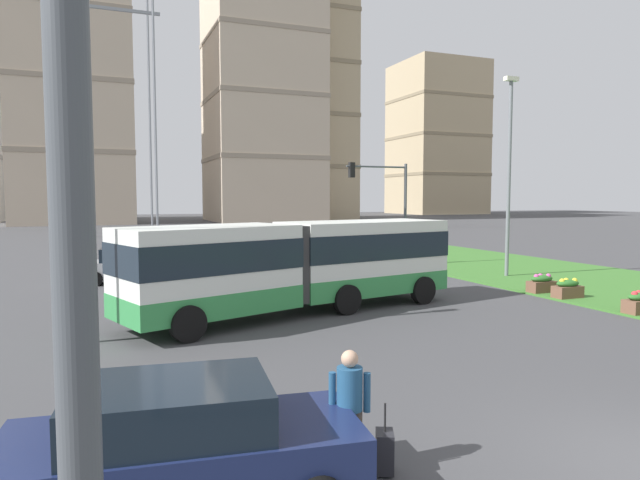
{
  "coord_description": "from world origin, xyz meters",
  "views": [
    {
      "loc": [
        -7.41,
        -5.24,
        3.83
      ],
      "look_at": [
        0.57,
        14.82,
        2.2
      ],
      "focal_mm": 31.39,
      "sensor_mm": 36.0,
      "label": 1
    }
  ],
  "objects_px": {
    "pedestrian_crossing": "(350,402)",
    "streetlight_median": "(509,169)",
    "rolling_suitcase": "(385,451)",
    "apartment_tower_westcentre": "(71,88)",
    "flower_planter_3": "(568,288)",
    "traffic_light_far_right": "(386,196)",
    "articulated_bus": "(298,264)",
    "car_silver_hatch": "(132,266)",
    "apartment_tower_centre": "(262,72)",
    "traffic_light_near_left": "(388,122)",
    "flower_planter_2": "(640,302)",
    "apartment_tower_eastcentre": "(302,72)",
    "apartment_tower_east": "(437,139)",
    "streetlight_left": "(49,143)",
    "car_navy_sedan": "(181,447)",
    "flower_planter_4": "(542,283)"
  },
  "relations": [
    {
      "from": "pedestrian_crossing",
      "to": "apartment_tower_westcentre",
      "type": "height_order",
      "value": "apartment_tower_westcentre"
    },
    {
      "from": "articulated_bus",
      "to": "flower_planter_4",
      "type": "distance_m",
      "value": 10.34
    },
    {
      "from": "car_navy_sedan",
      "to": "apartment_tower_centre",
      "type": "xyz_separation_m",
      "value": [
        25.22,
        84.76,
        23.95
      ]
    },
    {
      "from": "car_silver_hatch",
      "to": "streetlight_median",
      "type": "relative_size",
      "value": 0.48
    },
    {
      "from": "flower_planter_2",
      "to": "apartment_tower_eastcentre",
      "type": "distance_m",
      "value": 90.41
    },
    {
      "from": "car_silver_hatch",
      "to": "apartment_tower_westcentre",
      "type": "xyz_separation_m",
      "value": [
        -4.43,
        64.13,
        19.07
      ]
    },
    {
      "from": "rolling_suitcase",
      "to": "apartment_tower_centre",
      "type": "relative_size",
      "value": 0.02
    },
    {
      "from": "rolling_suitcase",
      "to": "apartment_tower_eastcentre",
      "type": "relative_size",
      "value": 0.02
    },
    {
      "from": "pedestrian_crossing",
      "to": "apartment_tower_centre",
      "type": "distance_m",
      "value": 90.94
    },
    {
      "from": "articulated_bus",
      "to": "apartment_tower_westcentre",
      "type": "bearing_deg",
      "value": 97.11
    },
    {
      "from": "articulated_bus",
      "to": "flower_planter_2",
      "type": "bearing_deg",
      "value": -23.52
    },
    {
      "from": "traffic_light_far_right",
      "to": "apartment_tower_centre",
      "type": "distance_m",
      "value": 68.58
    },
    {
      "from": "car_silver_hatch",
      "to": "pedestrian_crossing",
      "type": "height_order",
      "value": "pedestrian_crossing"
    },
    {
      "from": "pedestrian_crossing",
      "to": "flower_planter_2",
      "type": "xyz_separation_m",
      "value": [
        13.2,
        6.0,
        -0.58
      ]
    },
    {
      "from": "articulated_bus",
      "to": "streetlight_median",
      "type": "bearing_deg",
      "value": 19.08
    },
    {
      "from": "flower_planter_3",
      "to": "streetlight_left",
      "type": "height_order",
      "value": "streetlight_left"
    },
    {
      "from": "apartment_tower_east",
      "to": "traffic_light_near_left",
      "type": "bearing_deg",
      "value": -123.49
    },
    {
      "from": "apartment_tower_westcentre",
      "to": "flower_planter_2",
      "type": "bearing_deg",
      "value": -76.0
    },
    {
      "from": "rolling_suitcase",
      "to": "traffic_light_near_left",
      "type": "xyz_separation_m",
      "value": [
        -2.4,
        -4.42,
        3.86
      ]
    },
    {
      "from": "flower_planter_2",
      "to": "apartment_tower_centre",
      "type": "bearing_deg",
      "value": 82.97
    },
    {
      "from": "traffic_light_near_left",
      "to": "flower_planter_2",
      "type": "bearing_deg",
      "value": 35.03
    },
    {
      "from": "rolling_suitcase",
      "to": "flower_planter_3",
      "type": "xyz_separation_m",
      "value": [
        12.75,
        9.24,
        0.11
      ]
    },
    {
      "from": "flower_planter_4",
      "to": "apartment_tower_centre",
      "type": "bearing_deg",
      "value": 82.56
    },
    {
      "from": "apartment_tower_westcentre",
      "to": "traffic_light_near_left",
      "type": "bearing_deg",
      "value": -87.24
    },
    {
      "from": "car_silver_hatch",
      "to": "traffic_light_far_right",
      "type": "distance_m",
      "value": 13.77
    },
    {
      "from": "rolling_suitcase",
      "to": "apartment_tower_east",
      "type": "bearing_deg",
      "value": 56.32
    },
    {
      "from": "flower_planter_3",
      "to": "streetlight_median",
      "type": "bearing_deg",
      "value": 71.37
    },
    {
      "from": "pedestrian_crossing",
      "to": "streetlight_median",
      "type": "distance_m",
      "value": 21.47
    },
    {
      "from": "flower_planter_2",
      "to": "apartment_tower_centre",
      "type": "height_order",
      "value": "apartment_tower_centre"
    },
    {
      "from": "apartment_tower_eastcentre",
      "to": "apartment_tower_east",
      "type": "xyz_separation_m",
      "value": [
        41.69,
        19.26,
        -8.64
      ]
    },
    {
      "from": "streetlight_left",
      "to": "streetlight_median",
      "type": "height_order",
      "value": "streetlight_left"
    },
    {
      "from": "flower_planter_3",
      "to": "streetlight_left",
      "type": "xyz_separation_m",
      "value": [
        -17.46,
        -0.11,
        4.8
      ]
    },
    {
      "from": "streetlight_median",
      "to": "apartment_tower_east",
      "type": "height_order",
      "value": "apartment_tower_east"
    },
    {
      "from": "flower_planter_3",
      "to": "traffic_light_far_right",
      "type": "xyz_separation_m",
      "value": [
        -1.62,
        11.33,
        3.52
      ]
    },
    {
      "from": "flower_planter_2",
      "to": "traffic_light_near_left",
      "type": "bearing_deg",
      "value": -144.97
    },
    {
      "from": "apartment_tower_eastcentre",
      "to": "car_silver_hatch",
      "type": "bearing_deg",
      "value": -115.57
    },
    {
      "from": "articulated_bus",
      "to": "traffic_light_far_right",
      "type": "relative_size",
      "value": 2.1
    },
    {
      "from": "car_silver_hatch",
      "to": "apartment_tower_centre",
      "type": "relative_size",
      "value": 0.09
    },
    {
      "from": "car_navy_sedan",
      "to": "flower_planter_2",
      "type": "height_order",
      "value": "car_navy_sedan"
    },
    {
      "from": "traffic_light_near_left",
      "to": "pedestrian_crossing",
      "type": "bearing_deg",
      "value": 67.1
    },
    {
      "from": "car_silver_hatch",
      "to": "traffic_light_near_left",
      "type": "relative_size",
      "value": 0.76
    },
    {
      "from": "streetlight_median",
      "to": "streetlight_left",
      "type": "bearing_deg",
      "value": -163.48
    },
    {
      "from": "traffic_light_near_left",
      "to": "rolling_suitcase",
      "type": "bearing_deg",
      "value": 61.49
    },
    {
      "from": "flower_planter_3",
      "to": "traffic_light_far_right",
      "type": "height_order",
      "value": "traffic_light_far_right"
    },
    {
      "from": "streetlight_left",
      "to": "car_navy_sedan",
      "type": "bearing_deg",
      "value": -77.64
    },
    {
      "from": "car_navy_sedan",
      "to": "apartment_tower_east",
      "type": "height_order",
      "value": "apartment_tower_east"
    },
    {
      "from": "rolling_suitcase",
      "to": "apartment_tower_westcentre",
      "type": "relative_size",
      "value": 0.02
    },
    {
      "from": "car_navy_sedan",
      "to": "flower_planter_4",
      "type": "bearing_deg",
      "value": 33.8
    },
    {
      "from": "rolling_suitcase",
      "to": "traffic_light_near_left",
      "type": "height_order",
      "value": "traffic_light_near_left"
    },
    {
      "from": "pedestrian_crossing",
      "to": "streetlight_median",
      "type": "bearing_deg",
      "value": 44.18
    }
  ]
}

